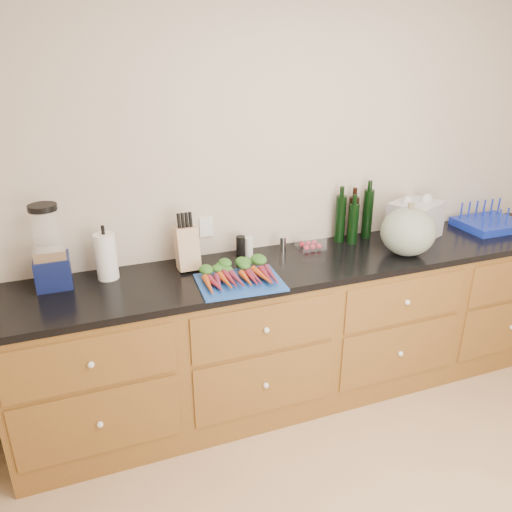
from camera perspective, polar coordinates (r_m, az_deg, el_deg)
name	(u,v)px	position (r m, az deg, el deg)	size (l,w,h in m)	color
wall_back	(296,188)	(3.18, 4.56, 7.81)	(4.10, 0.05, 2.60)	beige
cabinets	(313,329)	(3.24, 6.55, -8.33)	(3.60, 0.64, 0.90)	brown
countertop	(316,262)	(3.03, 6.91, -0.67)	(3.64, 0.62, 0.04)	black
cutting_board	(240,282)	(2.69, -1.86, -3.03)	(0.45, 0.34, 0.01)	#1946A3
carrots	(238,275)	(2.71, -2.12, -2.16)	(0.39, 0.29, 0.06)	#C04B16
squash	(408,232)	(3.16, 16.97, 2.69)	(0.33, 0.33, 0.29)	slate
blender_appliance	(50,252)	(2.80, -22.50, 0.46)	(0.18, 0.18, 0.45)	#0F1747
paper_towel	(106,256)	(2.82, -16.75, -0.05)	(0.11, 0.11, 0.26)	white
knife_block	(187,248)	(2.86, -7.88, 0.87)	(0.12, 0.12, 0.24)	tan
grinder_salt	(249,247)	(3.02, -0.85, 1.04)	(0.05, 0.05, 0.12)	silver
grinder_pepper	(241,247)	(3.00, -1.76, 1.03)	(0.05, 0.05, 0.14)	black
canister_chrome	(283,244)	(3.10, 3.06, 1.35)	(0.04, 0.04, 0.10)	silver
tomato_box	(311,243)	(3.17, 6.26, 1.54)	(0.16, 0.13, 0.08)	white
bottles	(354,218)	(3.32, 11.11, 4.25)	(0.27, 0.14, 0.33)	black
grocery_bag	(415,220)	(3.49, 17.70, 3.99)	(0.32, 0.26, 0.24)	silver
dish_rack	(490,222)	(3.89, 25.16, 3.53)	(0.43, 0.34, 0.17)	#1329A7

